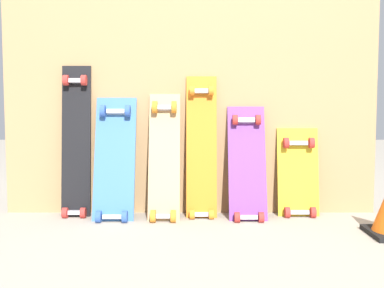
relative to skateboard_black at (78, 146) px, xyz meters
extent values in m
plane|color=#A89E8E|center=(0.67, 0.01, -0.41)|extent=(12.00, 12.00, 0.00)
cube|color=tan|center=(0.67, 0.08, 0.44)|extent=(2.20, 0.04, 1.70)
cube|color=black|center=(0.00, 0.01, 0.00)|extent=(0.17, 0.12, 0.94)
cube|color=#B7B7BF|center=(0.00, -0.06, -0.38)|extent=(0.08, 0.04, 0.03)
cube|color=#B7B7BF|center=(0.00, 0.02, 0.38)|extent=(0.08, 0.04, 0.03)
cylinder|color=red|center=(-0.05, -0.08, -0.38)|extent=(0.03, 0.06, 0.06)
cylinder|color=red|center=(0.05, -0.08, -0.38)|extent=(0.03, 0.06, 0.06)
cylinder|color=red|center=(-0.05, 0.01, 0.38)|extent=(0.03, 0.06, 0.06)
cylinder|color=red|center=(0.05, 0.01, 0.38)|extent=(0.03, 0.06, 0.06)
cube|color=#386BAD|center=(0.23, -0.06, -0.10)|extent=(0.23, 0.24, 0.76)
cube|color=#B7B7BF|center=(0.23, -0.17, -0.38)|extent=(0.10, 0.04, 0.03)
cube|color=#B7B7BF|center=(0.23, 0.01, 0.20)|extent=(0.10, 0.04, 0.03)
cylinder|color=#3359B2|center=(0.16, -0.18, -0.37)|extent=(0.03, 0.07, 0.07)
cylinder|color=#3359B2|center=(0.31, -0.18, -0.37)|extent=(0.03, 0.07, 0.07)
cylinder|color=#3359B2|center=(0.16, -0.01, 0.21)|extent=(0.03, 0.07, 0.07)
cylinder|color=#3359B2|center=(0.31, -0.01, 0.21)|extent=(0.03, 0.07, 0.07)
cube|color=tan|center=(0.52, -0.05, -0.08)|extent=(0.18, 0.24, 0.78)
cube|color=#B7B7BF|center=(0.52, -0.16, -0.38)|extent=(0.08, 0.04, 0.03)
cube|color=#B7B7BF|center=(0.52, 0.01, 0.22)|extent=(0.08, 0.04, 0.03)
cylinder|color=orange|center=(0.46, -0.18, -0.37)|extent=(0.03, 0.07, 0.07)
cylinder|color=orange|center=(0.57, -0.18, -0.37)|extent=(0.03, 0.07, 0.07)
cylinder|color=orange|center=(0.46, -0.01, 0.23)|extent=(0.03, 0.07, 0.07)
cylinder|color=orange|center=(0.57, -0.01, 0.23)|extent=(0.03, 0.07, 0.07)
cube|color=orange|center=(0.73, -0.01, -0.03)|extent=(0.18, 0.15, 0.88)
cube|color=#B7B7BF|center=(0.73, -0.09, -0.38)|extent=(0.08, 0.04, 0.03)
cube|color=#B7B7BF|center=(0.73, 0.02, 0.32)|extent=(0.08, 0.04, 0.03)
cylinder|color=orange|center=(0.68, -0.10, -0.38)|extent=(0.03, 0.05, 0.05)
cylinder|color=orange|center=(0.79, -0.10, -0.38)|extent=(0.03, 0.05, 0.05)
cylinder|color=orange|center=(0.68, 0.00, 0.32)|extent=(0.03, 0.05, 0.05)
cylinder|color=orange|center=(0.79, 0.00, 0.32)|extent=(0.03, 0.05, 0.05)
cube|color=#6B338C|center=(0.99, -0.05, -0.12)|extent=(0.21, 0.24, 0.71)
cube|color=#B7B7BF|center=(0.99, -0.16, -0.38)|extent=(0.10, 0.04, 0.03)
cube|color=#B7B7BF|center=(0.99, 0.01, 0.15)|extent=(0.10, 0.04, 0.03)
cylinder|color=red|center=(0.92, -0.18, -0.38)|extent=(0.03, 0.06, 0.06)
cylinder|color=red|center=(1.06, -0.18, -0.38)|extent=(0.03, 0.06, 0.06)
cylinder|color=red|center=(0.92, -0.01, 0.16)|extent=(0.03, 0.06, 0.06)
cylinder|color=red|center=(1.06, -0.01, 0.16)|extent=(0.03, 0.06, 0.06)
cube|color=gold|center=(1.30, 0.01, -0.18)|extent=(0.24, 0.11, 0.58)
cube|color=#B7B7BF|center=(1.30, -0.05, -0.38)|extent=(0.11, 0.04, 0.03)
cube|color=#B7B7BF|center=(1.30, 0.02, 0.02)|extent=(0.11, 0.04, 0.03)
cylinder|color=red|center=(1.22, -0.07, -0.37)|extent=(0.03, 0.06, 0.06)
cylinder|color=red|center=(1.37, -0.07, -0.37)|extent=(0.03, 0.06, 0.06)
cylinder|color=red|center=(1.22, 0.00, 0.02)|extent=(0.03, 0.06, 0.06)
cylinder|color=red|center=(1.37, 0.00, 0.02)|extent=(0.03, 0.06, 0.06)
camera|label=1|loc=(0.68, -2.83, 0.25)|focal=45.81mm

